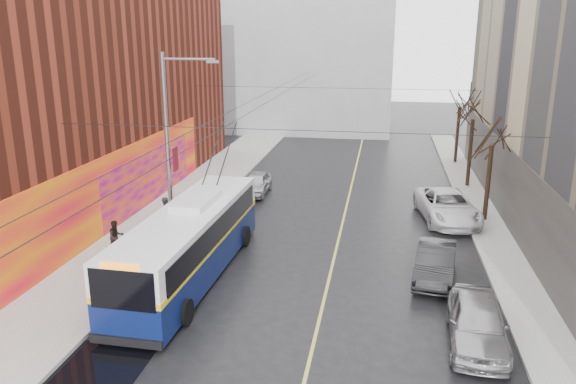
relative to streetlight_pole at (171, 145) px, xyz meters
name	(u,v)px	position (x,y,z in m)	size (l,w,h in m)	color
ground	(253,379)	(6.14, -10.00, -4.85)	(140.00, 140.00, 0.00)	black
sidewalk_left	(156,227)	(-1.86, 2.00, -4.77)	(4.00, 60.00, 0.15)	gray
sidewalk_right	(498,247)	(15.14, 2.00, -4.77)	(2.00, 60.00, 0.15)	gray
lane_line	(342,226)	(7.64, 4.00, -4.84)	(0.12, 50.00, 0.01)	#BFB74C
building_left	(23,86)	(-9.85, 3.99, 2.14)	(12.11, 36.00, 14.00)	#561D11
building_far	(295,40)	(0.14, 34.99, 4.17)	(20.50, 12.10, 18.00)	gray
streetlight_pole	(171,145)	(0.00, 0.00, 0.00)	(2.65, 0.60, 9.00)	slate
catenary_wires	(269,103)	(3.60, 4.77, 1.40)	(18.00, 60.00, 0.22)	black
tree_near	(493,130)	(15.14, 6.00, 0.13)	(3.20, 3.20, 6.40)	black
tree_mid	(474,107)	(15.14, 13.00, 0.41)	(3.20, 3.20, 6.68)	black
tree_far	(460,97)	(15.14, 20.00, 0.30)	(3.20, 3.20, 6.57)	black
puddle	(102,366)	(1.44, -10.15, -4.84)	(2.60, 2.66, 0.01)	black
pigeons_flying	(241,100)	(3.50, -0.46, 2.19)	(3.80, 3.77, 2.94)	slate
trolleybus	(190,242)	(1.95, -3.40, -3.29)	(3.02, 11.88, 5.59)	#081343
parked_car_a	(477,322)	(12.87, -6.82, -4.08)	(1.82, 4.53, 1.54)	#A3A3A7
parked_car_b	(436,262)	(11.94, -1.88, -4.13)	(1.52, 4.35, 1.43)	black
parked_car_c	(447,206)	(13.14, 5.89, -4.05)	(2.66, 5.77, 1.60)	silver
following_car	(256,183)	(1.79, 9.27, -4.18)	(1.58, 3.93, 1.34)	#AAA9AD
pedestrian_a	(167,215)	(-0.90, 1.22, -3.79)	(0.66, 0.43, 1.81)	black
pedestrian_b	(116,237)	(-2.13, -1.83, -3.93)	(0.75, 0.58, 1.54)	black
pedestrian_c	(184,210)	(-0.36, 2.14, -3.82)	(1.13, 0.65, 1.75)	black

